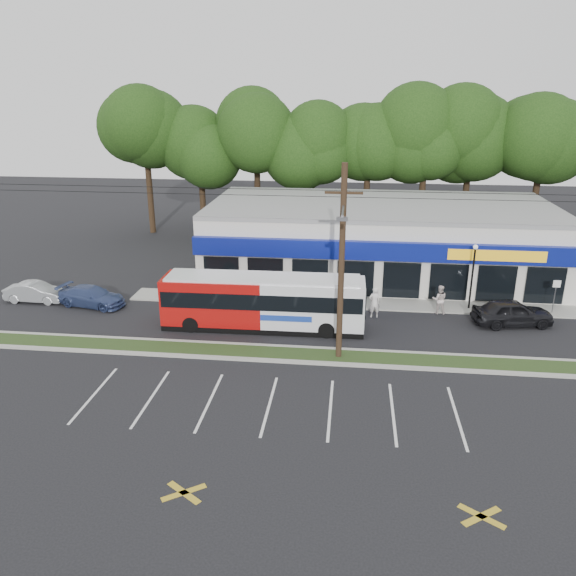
# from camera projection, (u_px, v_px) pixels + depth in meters

# --- Properties ---
(ground) EXTENTS (120.00, 120.00, 0.00)m
(ground) POSITION_uv_depth(u_px,v_px,m) (279.00, 364.00, 28.55)
(ground) COLOR black
(ground) RESTS_ON ground
(grass_strip) EXTENTS (40.00, 1.60, 0.12)m
(grass_strip) POSITION_uv_depth(u_px,v_px,m) (281.00, 354.00, 29.47)
(grass_strip) COLOR #203616
(grass_strip) RESTS_ON ground
(curb_south) EXTENTS (40.00, 0.25, 0.14)m
(curb_south) POSITION_uv_depth(u_px,v_px,m) (279.00, 361.00, 28.67)
(curb_south) COLOR #9E9E93
(curb_south) RESTS_ON ground
(curb_north) EXTENTS (40.00, 0.25, 0.14)m
(curb_north) POSITION_uv_depth(u_px,v_px,m) (283.00, 347.00, 30.26)
(curb_north) COLOR #9E9E93
(curb_north) RESTS_ON ground
(sidewalk) EXTENTS (32.00, 2.20, 0.10)m
(sidewalk) POSITION_uv_depth(u_px,v_px,m) (373.00, 304.00, 36.42)
(sidewalk) COLOR #9E9E93
(sidewalk) RESTS_ON ground
(strip_mall) EXTENTS (25.00, 12.55, 5.30)m
(strip_mall) POSITION_uv_depth(u_px,v_px,m) (379.00, 238.00, 41.97)
(strip_mall) COLOR silver
(strip_mall) RESTS_ON ground
(utility_pole) EXTENTS (50.00, 2.77, 10.00)m
(utility_pole) POSITION_uv_depth(u_px,v_px,m) (338.00, 258.00, 27.31)
(utility_pole) COLOR black
(utility_pole) RESTS_ON ground
(lamp_post) EXTENTS (0.30, 0.30, 4.25)m
(lamp_post) POSITION_uv_depth(u_px,v_px,m) (473.00, 269.00, 34.71)
(lamp_post) COLOR black
(lamp_post) RESTS_ON ground
(sign_post) EXTENTS (0.45, 0.10, 2.23)m
(sign_post) POSITION_uv_depth(u_px,v_px,m) (556.00, 291.00, 34.33)
(sign_post) COLOR #59595E
(sign_post) RESTS_ON ground
(tree_line) EXTENTS (46.76, 6.76, 11.83)m
(tree_line) POSITION_uv_depth(u_px,v_px,m) (361.00, 146.00, 49.66)
(tree_line) COLOR black
(tree_line) RESTS_ON ground
(metrobus) EXTENTS (11.69, 2.64, 3.13)m
(metrobus) POSITION_uv_depth(u_px,v_px,m) (263.00, 301.00, 32.37)
(metrobus) COLOR #A70E0C
(metrobus) RESTS_ON ground
(car_dark) EXTENTS (4.85, 2.61, 1.57)m
(car_dark) POSITION_uv_depth(u_px,v_px,m) (512.00, 312.00, 33.02)
(car_dark) COLOR black
(car_dark) RESTS_ON ground
(car_silver) EXTENTS (3.93, 1.39, 1.29)m
(car_silver) POSITION_uv_depth(u_px,v_px,m) (36.00, 292.00, 36.73)
(car_silver) COLOR #9C9FA3
(car_silver) RESTS_ON ground
(car_blue) EXTENTS (4.68, 2.62, 1.28)m
(car_blue) POSITION_uv_depth(u_px,v_px,m) (92.00, 296.00, 36.00)
(car_blue) COLOR navy
(car_blue) RESTS_ON ground
(pedestrian_a) EXTENTS (0.77, 0.57, 1.92)m
(pedestrian_a) POSITION_uv_depth(u_px,v_px,m) (374.00, 302.00, 34.11)
(pedestrian_a) COLOR white
(pedestrian_a) RESTS_ON ground
(pedestrian_b) EXTENTS (0.92, 0.73, 1.83)m
(pedestrian_b) POSITION_uv_depth(u_px,v_px,m) (439.00, 299.00, 34.69)
(pedestrian_b) COLOR beige
(pedestrian_b) RESTS_ON ground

